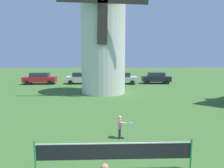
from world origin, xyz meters
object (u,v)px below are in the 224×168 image
Objects in this scene: tennis_net at (114,151)px; parked_car_cream at (82,78)px; player_far at (120,125)px; parked_car_black at (156,78)px; windmill at (103,32)px; parked_car_silver at (121,78)px; parked_car_red at (40,78)px.

parked_car_cream is (-3.54, 21.76, 0.12)m from tennis_net.
player_far is 0.27× the size of parked_car_cream.
windmill is at bearing -136.65° from parked_car_black.
windmill reaches higher than parked_car_black.
parked_car_red is at bearing 178.55° from parked_car_silver.
parked_car_cream is at bearing 179.44° from parked_car_black.
tennis_net is 22.05m from parked_car_cream.
parked_car_cream is 0.98× the size of parked_car_silver.
parked_car_red is 5.65m from parked_car_cream.
player_far is at bearing -85.86° from windmill.
windmill reaches higher than tennis_net.
parked_car_red and parked_car_silver have the same top height.
windmill is 3.04× the size of parked_car_silver.
parked_car_red is (-9.61, 18.91, 0.18)m from player_far.
tennis_net is 21.44m from parked_car_silver.
parked_car_cream reaches higher than tennis_net.
windmill is 9.37m from parked_car_cream.
player_far is 20.00m from parked_car_black.
windmill is 13.31m from player_far.
parked_car_red is 1.11× the size of parked_car_black.
parked_car_silver is (5.51, -0.41, 0.00)m from parked_car_cream.
windmill reaches higher than parked_car_cream.
parked_car_cream reaches higher than player_far.
tennis_net is at bearing -66.98° from parked_car_red.
tennis_net is 1.26× the size of parked_car_silver.
parked_car_black is (6.43, 18.94, 0.18)m from player_far.
parked_car_red is 1.04× the size of parked_car_silver.
parked_car_silver is at bearing -4.29° from parked_car_cream.
player_far is 21.21m from parked_car_red.
parked_car_silver is at bearing 69.80° from windmill.
parked_car_cream is 1.05× the size of parked_car_black.
parked_car_red is (-9.19, 21.63, 0.12)m from tennis_net.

